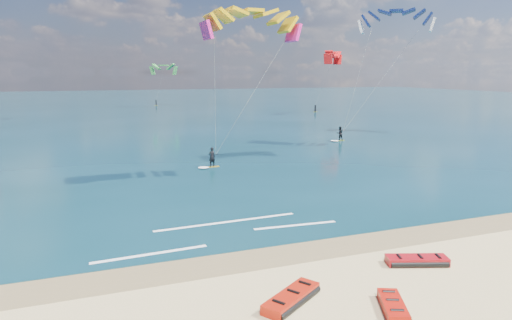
% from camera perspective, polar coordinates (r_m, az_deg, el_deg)
% --- Properties ---
extents(ground, '(320.00, 320.00, 0.00)m').
position_cam_1_polar(ground, '(55.58, -14.86, 2.19)').
color(ground, tan).
rests_on(ground, ground).
extents(wet_sand_strip, '(320.00, 2.40, 0.01)m').
position_cam_1_polar(wet_sand_strip, '(20.17, -3.90, -12.71)').
color(wet_sand_strip, brown).
rests_on(wet_sand_strip, ground).
extents(sea, '(320.00, 200.00, 0.04)m').
position_cam_1_polar(sea, '(119.13, -17.99, 6.50)').
color(sea, '#092C34').
rests_on(sea, ground).
extents(packed_kite_left, '(3.09, 2.60, 0.43)m').
position_cam_1_polar(packed_kite_left, '(17.06, 4.43, -17.38)').
color(packed_kite_left, '#B91A09').
rests_on(packed_kite_left, ground).
extents(packed_kite_mid, '(3.00, 1.98, 0.41)m').
position_cam_1_polar(packed_kite_mid, '(21.15, 19.44, -12.19)').
color(packed_kite_mid, '#AD0C13').
rests_on(packed_kite_mid, ground).
extents(packed_kite_right, '(1.87, 2.44, 0.38)m').
position_cam_1_polar(packed_kite_right, '(17.22, 16.71, -17.55)').
color(packed_kite_right, red).
rests_on(packed_kite_right, ground).
extents(kitesurfer_main, '(8.60, 5.54, 14.06)m').
position_cam_1_polar(kitesurfer_main, '(36.82, -3.00, 9.90)').
color(kitesurfer_main, gold).
rests_on(kitesurfer_main, sea).
extents(kitesurfer_far, '(11.61, 6.76, 16.45)m').
position_cam_1_polar(kitesurfer_far, '(54.90, 14.05, 11.14)').
color(kitesurfer_far, '#B4DC21').
rests_on(kitesurfer_far, sea).
extents(shoreline_foam, '(12.71, 3.63, 0.01)m').
position_cam_1_polar(shoreline_foam, '(23.78, -3.79, -8.85)').
color(shoreline_foam, white).
rests_on(shoreline_foam, ground).
extents(distant_kites, '(78.72, 34.79, 12.95)m').
position_cam_1_polar(distant_kites, '(94.44, -18.40, 8.96)').
color(distant_kites, '#2BBDB7').
rests_on(distant_kites, ground).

